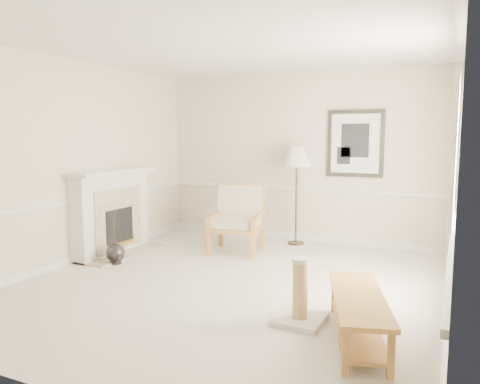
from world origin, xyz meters
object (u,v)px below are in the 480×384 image
object	(u,v)px
armchair	(238,216)
scratching_post	(300,303)
bench	(358,310)
floor_lamp	(297,159)
floor_vase	(115,254)

from	to	relation	value
armchair	scratching_post	xyz separation A→B (m)	(1.81, -2.39, -0.36)
bench	scratching_post	xyz separation A→B (m)	(-0.59, 0.14, -0.07)
floor_lamp	bench	distance (m)	3.93
floor_lamp	armchair	bearing A→B (deg)	-130.54
armchair	floor_lamp	distance (m)	1.39
floor_lamp	scratching_post	world-z (taller)	floor_lamp
floor_lamp	scratching_post	distance (m)	3.61
floor_vase	scratching_post	bearing A→B (deg)	-16.92
armchair	scratching_post	bearing A→B (deg)	-64.72
bench	armchair	bearing A→B (deg)	133.49
bench	scratching_post	distance (m)	0.61
armchair	bench	xyz separation A→B (m)	(2.40, -2.53, -0.28)
floor_vase	floor_lamp	world-z (taller)	floor_lamp
floor_vase	bench	world-z (taller)	floor_vase
floor_lamp	bench	bearing A→B (deg)	-63.17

